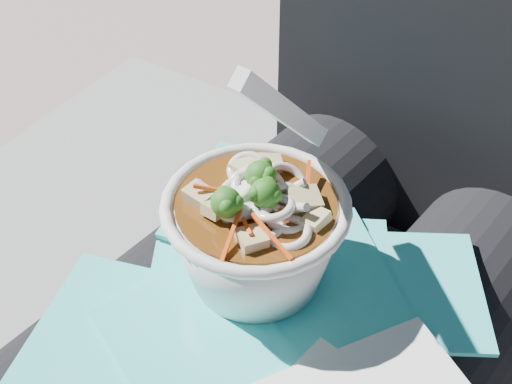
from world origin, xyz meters
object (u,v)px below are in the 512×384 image
Objects in this scene: person_body at (334,279)px; udon_bowl at (257,229)px; lap at (267,366)px; plastic_bag at (258,325)px.

udon_bowl is at bearing -104.35° from person_body.
udon_bowl is (-0.02, 0.01, 0.14)m from lap.
plastic_bag is at bearing -86.68° from person_body.
person_body reaches higher than plastic_bag.
lap is at bearing -29.43° from udon_bowl.
person_body is 0.14m from udon_bowl.
person_body is at bearing 93.32° from plastic_bag.
person_body is at bearing 75.65° from udon_bowl.
person_body reaches higher than lap.
udon_bowl reaches higher than plastic_bag.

